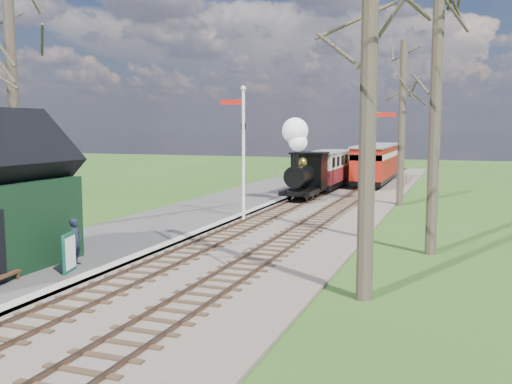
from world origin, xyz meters
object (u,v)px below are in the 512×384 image
Objects in this scene: red_carriage_b at (382,161)px; red_carriage_a at (372,165)px; semaphore_far at (375,146)px; person at (75,242)px; coach at (327,168)px; sign_board at (69,253)px; semaphore_near at (242,144)px; locomotive at (303,165)px.

red_carriage_a is at bearing -90.00° from red_carriage_b.
semaphore_far is 17.63m from person.
coach is 6.54× the size of sign_board.
semaphore_near is 7.91m from semaphore_far.
red_carriage_a is 5.00× the size of sign_board.
semaphore_far is 1.22× the size of locomotive.
person is at bearing -100.15° from red_carriage_a.
semaphore_near reaches higher than person.
coach is at bearing 85.75° from sign_board.
locomotive reaches higher than red_carriage_b.
locomotive is at bearing -16.78° from person.
semaphore_far is 1.00× the size of red_carriage_b.
locomotive is 6.09m from coach.
red_carriage_b is (2.60, 8.31, 0.08)m from coach.
sign_board is (-6.22, -16.94, -2.58)m from semaphore_far.
coach is at bearing -107.37° from red_carriage_b.
semaphore_near reaches higher than semaphore_far.
locomotive is at bearing -106.39° from red_carriage_a.
person is at bearing -95.26° from coach.
semaphore_far is 9.22m from coach.
coach is 1.31× the size of red_carriage_a.
semaphore_far is at bearing -80.62° from red_carriage_a.
red_carriage_b is 5.00× the size of sign_board.
locomotive is (-4.39, 1.85, -1.20)m from semaphore_far.
semaphore_near is 17.18m from red_carriage_a.
locomotive reaches higher than coach.
semaphore_near is 0.83× the size of coach.
semaphore_far is at bearing -83.76° from red_carriage_b.
semaphore_near reaches higher than coach.
sign_board is at bearing -97.64° from red_carriage_b.
sign_board is at bearing -94.25° from coach.
semaphore_near is at bearing -93.16° from coach.
sign_board is at bearing -164.21° from person.
semaphore_far is 4.91m from locomotive.
locomotive is at bearing -100.30° from red_carriage_b.
red_carriage_b is at bearing -18.26° from person.
semaphore_near is 8.03m from locomotive.
person is (-6.59, -16.17, -2.43)m from semaphore_far.
red_carriage_a and red_carriage_b have the same top height.
red_carriage_a is at bearing 80.87° from sign_board.
locomotive is 4.09× the size of sign_board.
coach is at bearing -132.75° from red_carriage_a.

